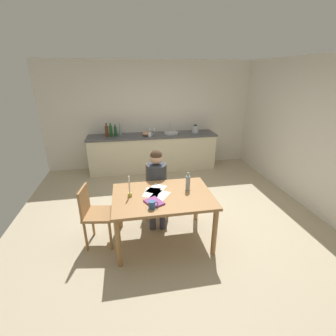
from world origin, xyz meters
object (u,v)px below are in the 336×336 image
Objects in this scene: candlestick at (130,191)px; bottle_oil at (107,131)px; bottle_sauce at (120,130)px; mixing_bowl at (146,134)px; wine_bottle_on_table at (188,183)px; bottle_wine_red at (115,131)px; wine_glass_near_sink at (154,129)px; teacup_on_counter at (150,134)px; person_seated at (157,182)px; sink_unit at (171,133)px; bottle_vinegar at (111,131)px; chair_at_table at (157,187)px; stovetop_kettle at (195,129)px; book_magazine at (154,202)px; dining_table at (163,201)px; chair_side_empty at (95,213)px; wine_glass_by_kettle at (149,129)px; coffee_mug at (152,205)px.

bottle_oil reaches higher than candlestick.
mixing_bowl is (0.61, -0.13, -0.08)m from bottle_sauce.
bottle_oil is at bearing 115.42° from wine_bottle_on_table.
mixing_bowl is at bearing -5.18° from bottle_wine_red.
wine_glass_near_sink is (0.70, 2.87, 0.18)m from candlestick.
wine_glass_near_sink reaches higher than teacup_on_counter.
mixing_bowl is (0.04, 2.13, 0.27)m from person_seated.
bottle_vinegar is (-1.44, -0.01, 0.11)m from sink_unit.
bottle_wine_red is at bearing -171.18° from wine_glass_near_sink.
stovetop_kettle is at bearing 58.40° from chair_at_table.
person_seated reaches higher than sink_unit.
book_magazine is (-0.14, -0.77, 0.08)m from person_seated.
sink_unit reaches higher than teacup_on_counter.
person_seated is (-0.01, 0.57, 0.03)m from dining_table.
candlestick is 2.74m from bottle_oil.
stovetop_kettle reaches higher than wine_glass_near_sink.
sink_unit is at bearing 48.05° from book_magazine.
chair_side_empty is 4.04× the size of stovetop_kettle.
wine_glass_by_kettle is at bearing 180.00° from wine_glass_near_sink.
dining_table is 2.95m from wine_glass_near_sink.
wine_bottle_on_table reaches higher than chair_side_empty.
wine_bottle_on_table is 2.84m from wine_glass_by_kettle.
bottle_vinegar is 2.05× the size of wine_glass_by_kettle.
teacup_on_counter is (1.05, 2.52, 0.44)m from chair_side_empty.
person_seated is at bearing -96.29° from wine_glass_near_sink.
person_seated is 1.35× the size of chair_side_empty.
bottle_wine_red is at bearing 111.74° from wine_bottle_on_table.
wine_glass_near_sink reaches higher than wine_bottle_on_table.
bottle_oil is (-0.71, 3.06, 0.24)m from coffee_mug.
bottle_sauce is 1.84m from stovetop_kettle.
bottle_sauce reaches higher than chair_side_empty.
dining_table is at bearing 59.78° from coffee_mug.
sink_unit is 0.56m from teacup_on_counter.
bottle_vinegar reaches higher than coffee_mug.
coffee_mug is 0.41× the size of candlestick.
book_magazine is 1.09× the size of stovetop_kettle.
wine_bottle_on_table is at bearing -84.99° from wine_glass_by_kettle.
person_seated is at bearing -95.66° from chair_at_table.
person_seated is 7.76× the size of wine_glass_near_sink.
bottle_vinegar reaches higher than wine_bottle_on_table.
bottle_vinegar is at bearing 4.02° from bottle_oil.
person_seated is 3.74× the size of bottle_oil.
bottle_wine_red is at bearing 104.02° from dining_table.
candlestick is 0.95× the size of bottle_vinegar.
bottle_wine_red is (-0.24, 2.72, 0.19)m from candlestick.
bottle_vinegar is at bearing -160.35° from bottle_sauce.
coffee_mug is 0.52× the size of book_magazine.
bottle_oil is (-1.27, 2.66, 0.18)m from wine_bottle_on_table.
bottle_vinegar is 0.83m from mixing_bowl.
candlestick is 0.84× the size of sink_unit.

